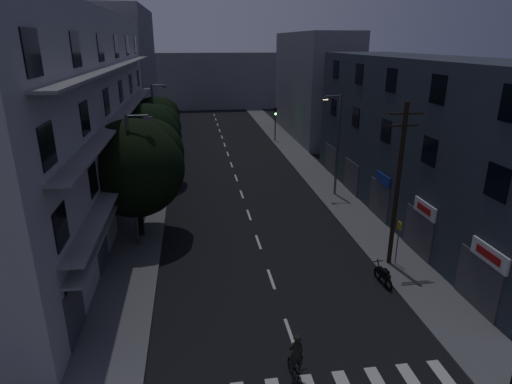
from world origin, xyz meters
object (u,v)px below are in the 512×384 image
object	(u,v)px
motorcycle	(383,276)
utility_pole	(398,183)
bus_stop_sign	(398,235)
cyclist	(296,365)

from	to	relation	value
motorcycle	utility_pole	bearing A→B (deg)	52.48
motorcycle	bus_stop_sign	bearing A→B (deg)	43.98
bus_stop_sign	motorcycle	xyz separation A→B (m)	(-1.52, -1.74, -1.43)
motorcycle	cyclist	size ratio (longest dim) A/B	0.90
cyclist	motorcycle	bearing A→B (deg)	37.14
bus_stop_sign	utility_pole	bearing A→B (deg)	157.37
utility_pole	bus_stop_sign	size ratio (longest dim) A/B	3.56
utility_pole	bus_stop_sign	world-z (taller)	utility_pole
utility_pole	motorcycle	size ratio (longest dim) A/B	4.93
utility_pole	cyclist	xyz separation A→B (m)	(-7.27, -7.74, -4.19)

